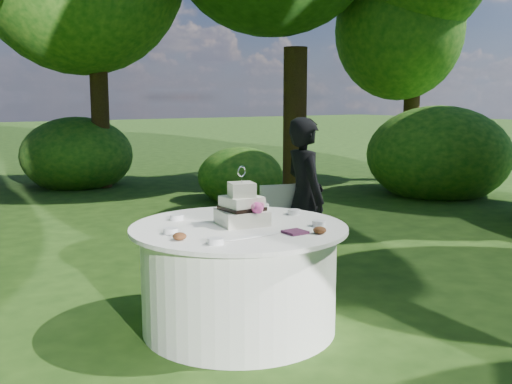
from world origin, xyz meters
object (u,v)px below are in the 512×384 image
at_px(table, 239,277).
at_px(cake, 242,209).
at_px(guest, 305,198).
at_px(chair, 283,224).
at_px(napkins, 295,232).

distance_m(table, cake, 0.50).
xyz_separation_m(guest, cake, (-1.16, -0.71, 0.13)).
bearing_deg(chair, cake, -140.70).
bearing_deg(chair, napkins, -123.85).
distance_m(napkins, guest, 1.55).
bearing_deg(guest, napkins, 151.16).
height_order(napkins, guest, guest).
xyz_separation_m(guest, chair, (-0.19, 0.08, -0.24)).
bearing_deg(cake, table, -151.30).
distance_m(napkins, table, 0.60).
bearing_deg(cake, guest, 31.51).
bearing_deg(napkins, table, 112.89).
bearing_deg(guest, cake, 134.13).
height_order(cake, chair, cake).
height_order(napkins, chair, chair).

